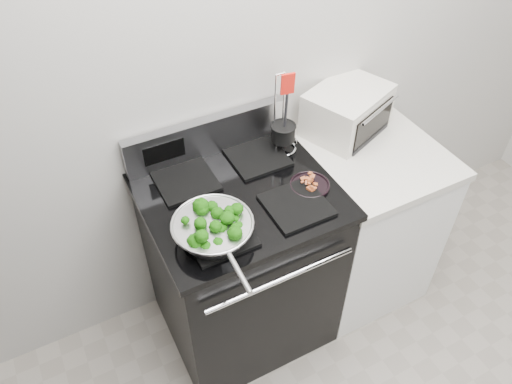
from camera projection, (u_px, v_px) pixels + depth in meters
back_wall at (266, 52)px, 2.09m from camera, size 4.00×0.02×2.70m
gas_range at (241, 263)px, 2.37m from camera, size 0.79×0.69×1.13m
counter at (359, 219)px, 2.61m from camera, size 0.62×0.68×0.92m
skillet at (213, 228)px, 1.84m from camera, size 0.31×0.49×0.07m
broccoli_pile at (212, 224)px, 1.83m from camera, size 0.24×0.24×0.08m
bacon_plate at (310, 183)px, 2.07m from camera, size 0.17×0.17×0.04m
utensil_holder at (283, 137)px, 2.21m from camera, size 0.13×0.13×0.39m
toaster_oven at (347, 111)px, 2.34m from camera, size 0.46×0.41×0.22m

